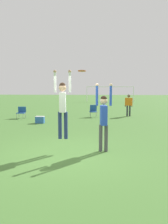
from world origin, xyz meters
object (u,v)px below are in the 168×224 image
camping_chair_1 (21,112)px  person_spectator_near (129,103)px  person_jumping (63,102)px  person_defending (104,115)px  camping_chair_2 (93,110)px  frisbee (82,71)px  cooler_box (40,120)px

camping_chair_1 → person_spectator_near: 7.81m
person_jumping → person_defending: (1.33, 0.17, -0.43)m
person_jumping → camping_chair_2: bearing=-11.7°
frisbee → camping_chair_1: size_ratio=0.34×
person_spectator_near → camping_chair_2: bearing=-150.4°
person_jumping → cooler_box: (-2.42, 5.80, -1.44)m
camping_chair_2 → person_defending: bearing=77.7°
person_jumping → person_spectator_near: (3.31, 9.46, -0.65)m
person_defending → camping_chair_1: size_ratio=2.80×
person_jumping → cooler_box: person_jumping is taller
cooler_box → person_defending: bearing=-56.3°
camping_chair_1 → cooler_box: (1.88, -1.99, -0.25)m
person_spectator_near → cooler_box: person_spectator_near is taller
person_spectator_near → person_jumping: bearing=-93.5°
frisbee → camping_chair_1: frisbee is taller
person_defending → camping_chair_1: (-5.64, 7.61, -0.75)m
person_jumping → frisbee: size_ratio=8.23×
camping_chair_2 → cooler_box: (-3.11, -3.02, -0.29)m
person_jumping → camping_chair_1: size_ratio=2.77×
cooler_box → camping_chair_2: bearing=44.2°
person_jumping → frisbee: frisbee is taller
person_defending → frisbee: bearing=-105.9°
frisbee → person_spectator_near: (2.70, 9.18, -1.67)m
person_jumping → person_spectator_near: size_ratio=1.34×
person_jumping → frisbee: bearing=-72.3°
frisbee → camping_chair_1: 9.23m
frisbee → person_spectator_near: 9.72m
person_spectator_near → frisbee: bearing=-90.7°
person_defending → camping_chair_1: bearing=-150.7°
frisbee → camping_chair_2: frisbee is taller
camping_chair_1 → camping_chair_2: bearing=-177.9°
camping_chair_1 → person_spectator_near: (7.61, 1.68, 0.54)m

